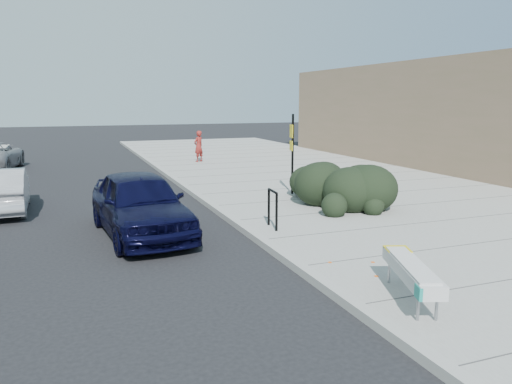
# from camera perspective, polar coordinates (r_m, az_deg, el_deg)

# --- Properties ---
(ground) EXTENTS (120.00, 120.00, 0.00)m
(ground) POSITION_cam_1_polar(r_m,az_deg,el_deg) (11.57, 0.91, -6.17)
(ground) COLOR black
(ground) RESTS_ON ground
(sidewalk_near) EXTENTS (11.20, 50.00, 0.15)m
(sidewalk_near) POSITION_cam_1_polar(r_m,az_deg,el_deg) (18.41, 11.34, 0.11)
(sidewalk_near) COLOR gray
(sidewalk_near) RESTS_ON ground
(curb_near) EXTENTS (0.22, 50.00, 0.17)m
(curb_near) POSITION_cam_1_polar(r_m,az_deg,el_deg) (16.16, -5.71, -1.12)
(curb_near) COLOR #9E9E99
(curb_near) RESTS_ON ground
(bench) EXTENTS (1.11, 2.03, 0.61)m
(bench) POSITION_cam_1_polar(r_m,az_deg,el_deg) (8.39, 17.34, -8.60)
(bench) COLOR gray
(bench) RESTS_ON sidewalk_near
(bike_rack) EXTENTS (0.11, 0.67, 0.97)m
(bike_rack) POSITION_cam_1_polar(r_m,az_deg,el_deg) (12.43, 1.91, -1.51)
(bike_rack) COLOR black
(bike_rack) RESTS_ON sidewalk_near
(sign_post) EXTENTS (0.12, 0.31, 2.71)m
(sign_post) POSITION_cam_1_polar(r_m,az_deg,el_deg) (16.96, 4.15, 4.91)
(sign_post) COLOR black
(sign_post) RESTS_ON sidewalk_near
(hedge) EXTENTS (2.25, 4.22, 1.55)m
(hedge) POSITION_cam_1_polar(r_m,az_deg,el_deg) (15.81, 8.75, 1.64)
(hedge) COLOR black
(hedge) RESTS_ON sidewalk_near
(sedan_navy) EXTENTS (2.30, 4.84, 1.60)m
(sedan_navy) POSITION_cam_1_polar(r_m,az_deg,el_deg) (12.63, -13.10, -1.29)
(sedan_navy) COLOR black
(sedan_navy) RESTS_ON ground
(wagon_silver) EXTENTS (1.50, 4.04, 1.32)m
(wagon_silver) POSITION_cam_1_polar(r_m,az_deg,el_deg) (16.74, -27.07, 0.19)
(wagon_silver) COLOR #B7B8BC
(wagon_silver) RESTS_ON ground
(pedestrian) EXTENTS (0.70, 0.65, 1.61)m
(pedestrian) POSITION_cam_1_polar(r_m,az_deg,el_deg) (26.21, -6.58, 5.21)
(pedestrian) COLOR maroon
(pedestrian) RESTS_ON sidewalk_near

